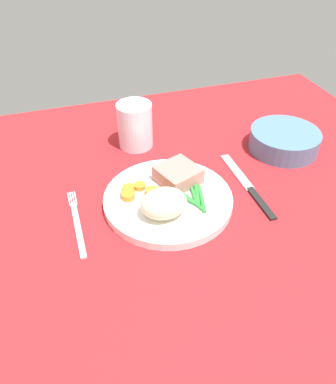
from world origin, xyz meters
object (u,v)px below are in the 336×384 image
Objects in this scene: knife at (248,186)px; salad_bowl at (284,139)px; dinner_plate at (168,200)px; water_glass at (135,128)px; fork at (77,223)px; meat_portion at (178,175)px.

salad_bowl is at bearing 36.23° from knife.
water_glass reaches higher than dinner_plate.
knife is (32.45, -0.03, -0.00)cm from fork.
salad_bowl is at bearing 14.01° from fork.
meat_portion is 26.73cm from salad_bowl.
fork is 0.81× the size of knife.
knife is (12.85, -3.95, -2.88)cm from meat_portion.
meat_portion reaches higher than salad_bowl.
dinner_plate is 16.48cm from fork.
water_glass reaches higher than meat_portion.
water_glass reaches higher than knife.
fork is 1.13× the size of salad_bowl.
meat_portion is at bearing -77.45° from water_glass.
knife is at bearing -1.02° from dinner_plate.
water_glass is at bearing 102.55° from meat_portion.
fork is (-16.46, -0.26, -0.60)cm from dinner_plate.
salad_bowl is (13.28, 9.59, 2.28)cm from knife.
meat_portion is at bearing 13.50° from fork.
knife reaches higher than fork.
meat_portion is at bearing 49.40° from dinner_plate.
meat_portion reaches higher than knife.
meat_portion is at bearing 163.29° from knife.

